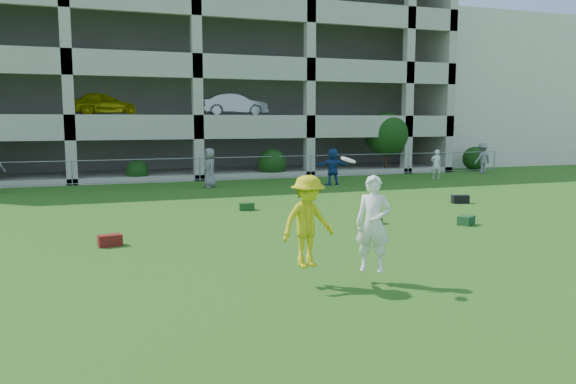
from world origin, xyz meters
name	(u,v)px	position (x,y,z in m)	size (l,w,h in m)	color
ground	(388,284)	(0.00, 0.00, 0.00)	(100.00, 100.00, 0.00)	#235114
stucco_building	(472,95)	(23.00, 28.00, 5.00)	(16.00, 14.00, 10.00)	beige
bystander_c	(210,168)	(-0.07, 16.13, 0.89)	(0.87, 0.57, 1.78)	slate
bystander_d	(333,167)	(5.59, 15.19, 0.87)	(1.61, 0.51, 1.74)	navy
bystander_e	(436,164)	(11.78, 15.93, 0.76)	(0.56, 0.37, 1.53)	white
bystander_f	(482,158)	(16.04, 17.66, 0.88)	(1.13, 0.65, 1.75)	slate
bag_red_a	(110,240)	(-4.78, 5.02, 0.14)	(0.55, 0.30, 0.28)	#510D0F
bag_green_c	(466,220)	(5.10, 4.51, 0.13)	(0.50, 0.35, 0.26)	#133520
crate_d	(374,218)	(2.69, 5.62, 0.15)	(0.35, 0.35, 0.30)	black
bag_black_e	(460,199)	(7.61, 8.20, 0.15)	(0.60, 0.30, 0.30)	black
bag_green_g	(247,206)	(-0.22, 9.25, 0.12)	(0.50, 0.30, 0.25)	#143918
frisbee_contest	(328,222)	(-1.11, 0.29, 1.18)	(2.19, 1.04, 2.16)	#D0C612
parking_garage	(173,73)	(0.00, 27.70, 6.01)	(30.00, 14.00, 12.00)	#9E998C
fence	(200,169)	(0.00, 19.00, 0.61)	(36.06, 0.06, 1.20)	gray
shrub_row	(282,149)	(4.59, 19.70, 1.51)	(34.38, 2.52, 3.50)	#163D11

